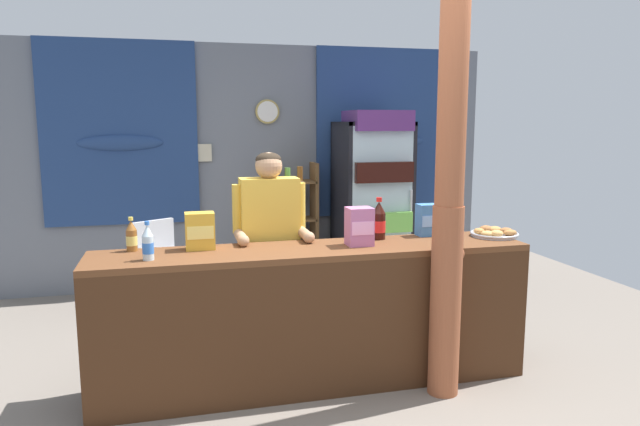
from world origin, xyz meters
TOP-DOWN VIEW (x-y plane):
  - ground_plane at (0.00, 1.18)m, footprint 7.68×7.68m
  - back_wall_curtained at (0.02, 3.00)m, footprint 5.18×0.22m
  - stall_counter at (0.03, 0.28)m, footprint 2.84×0.53m
  - timber_post at (0.80, 0.04)m, footprint 0.22×0.20m
  - drink_fridge at (1.16, 2.43)m, footprint 0.71×0.73m
  - bottle_shelf_rack at (0.38, 2.71)m, footprint 0.48×0.28m
  - plastic_lawn_chair at (-0.97, 2.06)m, footprint 0.60×0.60m
  - shopkeeper at (-0.19, 0.80)m, footprint 0.52×0.42m
  - soda_bottle_cola at (0.53, 0.55)m, footprint 0.09×0.09m
  - soda_bottle_iced_tea at (-1.11, 0.58)m, footprint 0.07×0.07m
  - soda_bottle_water at (-1.00, 0.30)m, footprint 0.07×0.07m
  - snack_box_wafer at (0.34, 0.39)m, footprint 0.17×0.15m
  - snack_box_choco_powder at (-0.69, 0.53)m, footprint 0.18×0.13m
  - snack_box_biscuit at (0.93, 0.58)m, footprint 0.18×0.11m
  - pastry_tray at (1.36, 0.43)m, footprint 0.34×0.34m

SIDE VIEW (x-z plane):
  - ground_plane at x=0.00m, z-range 0.00..0.00m
  - plastic_lawn_chair at x=-0.97m, z-range 0.06..0.92m
  - stall_counter at x=0.03m, z-range 0.10..1.03m
  - bottle_shelf_rack at x=0.38m, z-range 0.03..1.35m
  - pastry_tray at x=1.36m, z-range 0.92..0.99m
  - shopkeeper at x=-0.19m, z-range 0.20..1.73m
  - soda_bottle_iced_tea at x=-1.11m, z-range 0.91..1.13m
  - drink_fridge at x=1.16m, z-range 0.09..1.95m
  - soda_bottle_water at x=-1.00m, z-range 0.91..1.14m
  - snack_box_biscuit at x=0.93m, z-range 0.93..1.16m
  - snack_box_choco_powder at x=-0.69m, z-range 0.93..1.16m
  - soda_bottle_cola at x=0.53m, z-range 0.90..1.20m
  - snack_box_wafer at x=0.34m, z-range 0.93..1.18m
  - timber_post at x=0.80m, z-range -0.05..2.39m
  - back_wall_curtained at x=0.02m, z-range 0.05..2.59m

